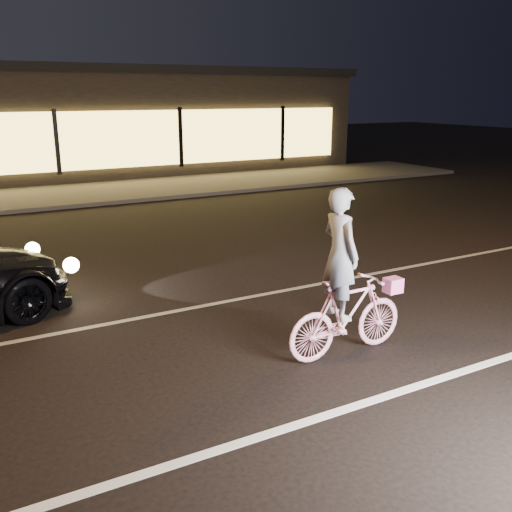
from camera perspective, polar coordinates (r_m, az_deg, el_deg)
ground at (r=7.44m, az=2.98°, el=-9.49°), size 90.00×90.00×0.00m
lane_stripe_near at (r=6.37m, az=10.34°, el=-14.41°), size 60.00×0.12×0.01m
lane_stripe_far at (r=9.06m, az=-3.72°, el=-4.70°), size 60.00×0.10×0.01m
sidewalk at (r=19.29m, az=-17.93°, el=5.83°), size 30.00×4.00×0.12m
storefront at (r=24.94m, az=-21.17°, el=12.51°), size 25.40×8.42×4.20m
cyclist at (r=7.14m, az=8.91°, el=-4.15°), size 1.71×0.59×2.15m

